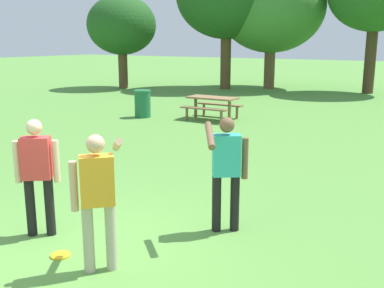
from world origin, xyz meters
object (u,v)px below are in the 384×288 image
at_px(trash_can_further_along, 143,104).
at_px(tree_far_right, 272,7).
at_px(person_thrower, 37,170).
at_px(person_bystander, 98,193).
at_px(picnic_table_far, 212,103).
at_px(frisbee, 61,255).
at_px(tree_tall_left, 122,26).
at_px(person_catcher, 226,166).

xyz_separation_m(trash_can_further_along, tree_far_right, (-0.27, 11.61, 3.94)).
xyz_separation_m(person_thrower, tree_far_right, (-5.40, 20.25, 3.48)).
bearing_deg(person_bystander, picnic_table_far, 113.33).
distance_m(frisbee, picnic_table_far, 10.55).
bearing_deg(picnic_table_far, tree_tall_left, 146.32).
xyz_separation_m(tree_tall_left, tree_far_right, (7.02, 4.29, 0.97)).
height_order(person_bystander, picnic_table_far, person_bystander).
relative_size(person_thrower, person_catcher, 1.00).
bearing_deg(tree_far_right, tree_tall_left, -148.58).
xyz_separation_m(person_bystander, tree_far_right, (-6.80, 20.54, 3.46)).
height_order(person_thrower, tree_far_right, tree_far_right).
bearing_deg(frisbee, person_thrower, 156.62).
bearing_deg(frisbee, person_catcher, 53.29).
relative_size(person_catcher, tree_tall_left, 0.32).
bearing_deg(trash_can_further_along, person_thrower, -59.26).
height_order(picnic_table_far, tree_far_right, tree_far_right).
bearing_deg(person_thrower, tree_tall_left, 127.88).
distance_m(frisbee, tree_tall_left, 21.20).
relative_size(person_thrower, tree_tall_left, 0.32).
bearing_deg(picnic_table_far, frisbee, -70.09).
bearing_deg(tree_tall_left, frisbee, -51.07).
relative_size(person_catcher, tree_far_right, 0.24).
bearing_deg(tree_far_right, person_bystander, -71.67).
distance_m(person_catcher, trash_can_further_along, 10.16).
relative_size(picnic_table_far, tree_far_right, 0.25).
relative_size(picnic_table_far, tree_tall_left, 0.34).
bearing_deg(picnic_table_far, trash_can_further_along, -157.17).
bearing_deg(trash_can_further_along, tree_tall_left, 134.83).
bearing_deg(person_bystander, trash_can_further_along, 126.23).
xyz_separation_m(trash_can_further_along, tree_tall_left, (-7.28, 7.33, 2.96)).
relative_size(person_catcher, person_bystander, 1.00).
distance_m(person_bystander, trash_can_further_along, 11.07).
xyz_separation_m(person_catcher, tree_tall_left, (-14.51, 14.45, 2.48)).
bearing_deg(person_thrower, tree_far_right, 104.94).
height_order(person_thrower, person_catcher, same).
xyz_separation_m(person_bystander, trash_can_further_along, (-6.54, 8.92, -0.48)).
relative_size(trash_can_further_along, tree_tall_left, 0.19).
bearing_deg(trash_can_further_along, frisbee, -56.77).
height_order(person_catcher, tree_far_right, tree_far_right).
height_order(person_thrower, frisbee, person_thrower).
bearing_deg(person_thrower, person_catcher, 35.91).
height_order(person_thrower, person_bystander, same).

